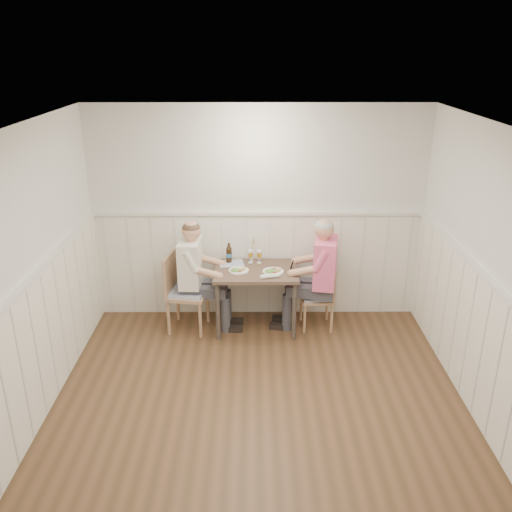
# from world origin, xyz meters

# --- Properties ---
(ground_plane) EXTENTS (4.50, 4.50, 0.00)m
(ground_plane) POSITION_xyz_m (0.00, 0.00, 0.00)
(ground_plane) COLOR #4A341E
(room_shell) EXTENTS (4.04, 4.54, 2.60)m
(room_shell) POSITION_xyz_m (0.00, 0.00, 1.52)
(room_shell) COLOR silver
(room_shell) RESTS_ON ground
(wainscot) EXTENTS (4.00, 4.49, 1.34)m
(wainscot) POSITION_xyz_m (0.00, 0.69, 0.69)
(wainscot) COLOR white
(wainscot) RESTS_ON ground
(dining_table) EXTENTS (0.97, 0.70, 0.75)m
(dining_table) POSITION_xyz_m (-0.02, 1.84, 0.65)
(dining_table) COLOR #4C3D31
(dining_table) RESTS_ON ground
(chair_right) EXTENTS (0.39, 0.39, 0.80)m
(chair_right) POSITION_xyz_m (0.75, 1.85, 0.43)
(chair_right) COLOR #A27855
(chair_right) RESTS_ON ground
(chair_left) EXTENTS (0.51, 0.51, 0.94)m
(chair_left) POSITION_xyz_m (-0.89, 1.81, 0.51)
(chair_left) COLOR #A27855
(chair_left) RESTS_ON ground
(man_in_pink) EXTENTS (0.70, 0.50, 1.40)m
(man_in_pink) POSITION_xyz_m (0.73, 1.79, 0.59)
(man_in_pink) COLOR #3F3F47
(man_in_pink) RESTS_ON ground
(diner_cream) EXTENTS (0.64, 0.45, 1.37)m
(diner_cream) POSITION_xyz_m (-0.74, 1.84, 0.57)
(diner_cream) COLOR #3F3F47
(diner_cream) RESTS_ON ground
(plate_man) EXTENTS (0.25, 0.25, 0.06)m
(plate_man) POSITION_xyz_m (0.17, 1.76, 0.77)
(plate_man) COLOR white
(plate_man) RESTS_ON dining_table
(plate_diner) EXTENTS (0.24, 0.24, 0.06)m
(plate_diner) POSITION_xyz_m (-0.24, 1.79, 0.77)
(plate_diner) COLOR white
(plate_diner) RESTS_ON dining_table
(beer_glass_a) EXTENTS (0.06, 0.06, 0.16)m
(beer_glass_a) POSITION_xyz_m (0.02, 2.05, 0.86)
(beer_glass_a) COLOR silver
(beer_glass_a) RESTS_ON dining_table
(beer_glass_b) EXTENTS (0.06, 0.06, 0.16)m
(beer_glass_b) POSITION_xyz_m (-0.09, 2.06, 0.86)
(beer_glass_b) COLOR silver
(beer_glass_b) RESTS_ON dining_table
(beer_bottle) EXTENTS (0.07, 0.07, 0.25)m
(beer_bottle) POSITION_xyz_m (-0.35, 2.07, 0.86)
(beer_bottle) COLOR black
(beer_bottle) RESTS_ON dining_table
(rolled_napkin) EXTENTS (0.23, 0.10, 0.05)m
(rolled_napkin) POSITION_xyz_m (0.14, 1.60, 0.77)
(rolled_napkin) COLOR white
(rolled_napkin) RESTS_ON dining_table
(grass_vase) EXTENTS (0.04, 0.04, 0.34)m
(grass_vase) POSITION_xyz_m (-0.07, 2.09, 0.90)
(grass_vase) COLOR silver
(grass_vase) RESTS_ON dining_table
(gingham_mat) EXTENTS (0.33, 0.28, 0.01)m
(gingham_mat) POSITION_xyz_m (-0.32, 2.03, 0.75)
(gingham_mat) COLOR #596B9F
(gingham_mat) RESTS_ON dining_table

